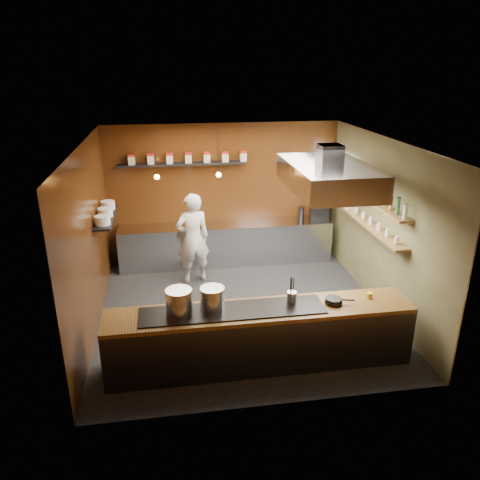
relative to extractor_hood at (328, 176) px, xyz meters
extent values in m
plane|color=black|center=(-1.30, 0.40, -2.51)|extent=(5.00, 5.00, 0.00)
plane|color=#3A1B0A|center=(-1.30, 2.90, -1.01)|extent=(5.00, 0.00, 5.00)
plane|color=#3A1B0A|center=(-3.80, 0.40, -1.01)|extent=(0.00, 5.00, 5.00)
plane|color=brown|center=(1.20, 0.40, -1.01)|extent=(0.00, 5.00, 5.00)
plane|color=silver|center=(-1.30, 0.40, 0.49)|extent=(5.00, 5.00, 0.00)
plane|color=white|center=(1.15, 2.10, -0.61)|extent=(0.00, 1.00, 1.00)
cube|color=silver|center=(-1.30, 2.57, -2.06)|extent=(4.60, 0.65, 0.90)
cube|color=#38383D|center=(-1.30, -1.20, -2.08)|extent=(4.40, 0.70, 0.86)
cube|color=brown|center=(-1.30, -1.20, -1.62)|extent=(4.40, 0.72, 0.06)
cube|color=black|center=(-1.70, -1.20, -1.58)|extent=(2.60, 0.55, 0.02)
cube|color=black|center=(-2.20, 2.76, -0.31)|extent=(2.60, 0.26, 0.04)
cube|color=black|center=(-3.64, 1.40, -0.96)|extent=(0.30, 1.40, 0.04)
cube|color=brown|center=(1.04, 0.70, -0.59)|extent=(0.26, 2.80, 0.04)
cube|color=brown|center=(1.04, 0.70, -1.06)|extent=(0.26, 2.80, 0.04)
cube|color=#38383D|center=(0.00, 0.00, 0.34)|extent=(0.35, 0.35, 0.30)
cube|color=silver|center=(0.00, 0.00, -0.01)|extent=(1.20, 2.00, 0.40)
cube|color=white|center=(0.00, 0.00, -0.22)|extent=(1.00, 1.80, 0.02)
cylinder|color=black|center=(-2.70, 2.10, 0.04)|extent=(0.01, 0.01, 0.90)
sphere|color=orange|center=(-2.70, 2.10, -0.41)|extent=(0.10, 0.10, 0.10)
cylinder|color=black|center=(-1.50, 2.10, 0.04)|extent=(0.01, 0.01, 0.90)
sphere|color=orange|center=(-1.50, 2.10, -0.41)|extent=(0.10, 0.10, 0.10)
cube|color=beige|center=(-3.20, 2.76, -0.20)|extent=(0.13, 0.13, 0.17)
cube|color=#A41B14|center=(-3.20, 2.76, -0.09)|extent=(0.13, 0.13, 0.05)
cube|color=beige|center=(-2.82, 2.76, -0.20)|extent=(0.13, 0.13, 0.17)
cube|color=#A41B14|center=(-2.82, 2.76, -0.09)|extent=(0.13, 0.13, 0.05)
cube|color=beige|center=(-2.43, 2.76, -0.20)|extent=(0.13, 0.13, 0.17)
cube|color=#A41B14|center=(-2.43, 2.76, -0.09)|extent=(0.13, 0.13, 0.05)
cube|color=beige|center=(-2.05, 2.76, -0.20)|extent=(0.13, 0.13, 0.17)
cube|color=#A41B14|center=(-2.05, 2.76, -0.09)|extent=(0.14, 0.13, 0.05)
cube|color=beige|center=(-1.67, 2.76, -0.20)|extent=(0.13, 0.13, 0.17)
cube|color=#A41B14|center=(-1.67, 2.76, -0.09)|extent=(0.14, 0.13, 0.05)
cube|color=beige|center=(-1.28, 2.76, -0.20)|extent=(0.13, 0.13, 0.17)
cube|color=#A41B14|center=(-1.28, 2.76, -0.09)|extent=(0.14, 0.13, 0.05)
cube|color=beige|center=(-0.90, 2.76, -0.20)|extent=(0.13, 0.13, 0.17)
cube|color=#A41B14|center=(-0.90, 2.76, -0.09)|extent=(0.14, 0.13, 0.05)
cylinder|color=silver|center=(-3.64, 0.95, -0.86)|extent=(0.26, 0.26, 0.16)
cylinder|color=silver|center=(-3.64, 1.40, -0.86)|extent=(0.26, 0.26, 0.16)
cylinder|color=silver|center=(-3.64, 1.85, -0.86)|extent=(0.26, 0.26, 0.16)
cylinder|color=silver|center=(1.04, -0.60, -0.45)|extent=(0.06, 0.06, 0.24)
cylinder|color=#2D5933|center=(1.04, -0.36, -0.45)|extent=(0.06, 0.06, 0.24)
cylinder|color=#8C601E|center=(1.04, -0.13, -0.45)|extent=(0.06, 0.06, 0.24)
cylinder|color=silver|center=(1.04, 0.11, -0.45)|extent=(0.06, 0.06, 0.24)
cylinder|color=#2D5933|center=(1.04, 0.35, -0.45)|extent=(0.06, 0.06, 0.24)
cylinder|color=#8C601E|center=(1.04, 0.58, -0.45)|extent=(0.06, 0.06, 0.24)
cylinder|color=silver|center=(1.04, 0.82, -0.45)|extent=(0.06, 0.06, 0.24)
cylinder|color=#2D5933|center=(1.04, 1.05, -0.45)|extent=(0.06, 0.06, 0.24)
cylinder|color=#8C601E|center=(1.04, 1.29, -0.45)|extent=(0.06, 0.06, 0.24)
cylinder|color=silver|center=(1.04, 1.53, -0.45)|extent=(0.06, 0.06, 0.24)
cylinder|color=#2D5933|center=(1.04, 1.76, -0.45)|extent=(0.06, 0.06, 0.24)
cylinder|color=#8C601E|center=(1.04, 2.00, -0.45)|extent=(0.06, 0.06, 0.24)
cylinder|color=silver|center=(1.04, -0.45, -0.97)|extent=(0.07, 0.07, 0.13)
cylinder|color=silver|center=(1.04, -0.12, -0.97)|extent=(0.07, 0.07, 0.13)
cylinder|color=silver|center=(1.04, 0.21, -0.97)|extent=(0.07, 0.07, 0.13)
cylinder|color=silver|center=(1.04, 0.54, -0.97)|extent=(0.07, 0.07, 0.13)
cylinder|color=silver|center=(1.04, 0.86, -0.97)|extent=(0.07, 0.07, 0.13)
cylinder|color=silver|center=(1.04, 1.19, -0.97)|extent=(0.07, 0.07, 0.13)
cylinder|color=silver|center=(1.04, 1.52, -0.97)|extent=(0.07, 0.07, 0.13)
cylinder|color=silver|center=(1.04, 1.85, -0.97)|extent=(0.07, 0.07, 0.13)
cylinder|color=silver|center=(-2.44, -1.17, -1.39)|extent=(0.41, 0.41, 0.36)
cylinder|color=silver|center=(-1.97, -1.11, -1.40)|extent=(0.45, 0.45, 0.32)
cylinder|color=silver|center=(-0.84, -1.13, -1.48)|extent=(0.18, 0.18, 0.18)
cylinder|color=black|center=(-0.23, -1.20, -1.55)|extent=(0.26, 0.26, 0.03)
cylinder|color=black|center=(-0.23, -1.20, -1.52)|extent=(0.24, 0.24, 0.03)
cylinder|color=black|center=(-0.03, -1.26, -1.52)|extent=(0.18, 0.07, 0.02)
cylinder|color=gold|center=(0.36, -1.12, -1.54)|extent=(0.12, 0.12, 0.08)
cube|color=black|center=(0.80, 2.65, -1.41)|extent=(0.45, 0.43, 0.39)
imported|color=white|center=(-2.07, 1.76, -1.59)|extent=(0.75, 0.58, 1.84)
camera|label=1|loc=(-2.50, -6.90, 1.70)|focal=35.00mm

